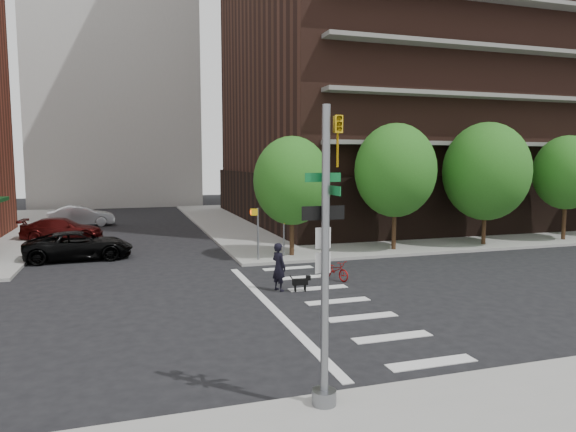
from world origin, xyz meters
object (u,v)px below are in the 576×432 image
object	(u,v)px
parked_car_maroon	(62,229)
dog_walker	(279,267)
parked_car_black	(79,246)
scooter	(335,270)
traffic_signal	(326,281)
parked_car_silver	(81,216)

from	to	relation	value
parked_car_maroon	dog_walker	size ratio (longest dim) A/B	2.61
parked_car_black	dog_walker	size ratio (longest dim) A/B	2.78
parked_car_maroon	scooter	distance (m)	19.85
parked_car_black	dog_walker	world-z (taller)	dog_walker
traffic_signal	parked_car_black	distance (m)	19.90
parked_car_silver	scooter	distance (m)	25.50
scooter	parked_car_maroon	bearing A→B (deg)	108.24
traffic_signal	scooter	bearing A→B (deg)	66.26
traffic_signal	parked_car_maroon	size ratio (longest dim) A/B	1.21
parked_car_black	scooter	bearing A→B (deg)	-129.02
parked_car_black	dog_walker	xyz separation A→B (m)	(8.00, -9.21, 0.22)
traffic_signal	parked_car_black	world-z (taller)	traffic_signal
parked_car_maroon	dog_walker	xyz separation A→B (m)	(9.60, -16.54, 0.23)
traffic_signal	parked_car_silver	size ratio (longest dim) A/B	1.22
traffic_signal	parked_car_maroon	world-z (taller)	traffic_signal
parked_car_maroon	parked_car_black	bearing A→B (deg)	-162.19
parked_car_silver	dog_walker	distance (m)	25.31
traffic_signal	parked_car_silver	bearing A→B (deg)	102.08
traffic_signal	dog_walker	size ratio (longest dim) A/B	3.16
parked_car_black	scooter	distance (m)	13.55
scooter	traffic_signal	bearing A→B (deg)	-134.27
traffic_signal	dog_walker	xyz separation A→B (m)	(1.87, 9.63, -1.75)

